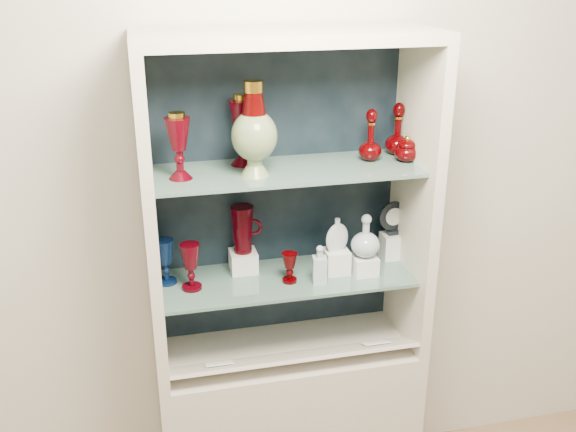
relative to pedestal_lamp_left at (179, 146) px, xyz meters
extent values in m
cube|color=beige|center=(0.37, 0.23, -0.18)|extent=(3.50, 0.02, 2.80)
cube|color=beige|center=(0.37, 0.01, -1.21)|extent=(1.00, 0.40, 0.75)
cube|color=black|center=(0.37, 0.20, -0.26)|extent=(0.98, 0.02, 1.15)
cube|color=beige|center=(-0.11, 0.01, -0.26)|extent=(0.04, 0.40, 1.15)
cube|color=beige|center=(0.85, 0.01, -0.26)|extent=(0.04, 0.40, 1.15)
cube|color=beige|center=(0.37, 0.01, 0.34)|extent=(1.00, 0.40, 0.04)
cube|color=slate|center=(0.37, 0.03, -0.54)|extent=(0.92, 0.34, 0.01)
cube|color=slate|center=(0.37, 0.03, -0.12)|extent=(0.92, 0.34, 0.01)
cube|color=beige|center=(0.37, -0.10, -0.80)|extent=(0.92, 0.17, 0.09)
cube|color=white|center=(0.09, -0.10, -0.79)|extent=(0.10, 0.06, 0.03)
cube|color=white|center=(0.68, -0.10, -0.79)|extent=(0.10, 0.06, 0.03)
cube|color=silver|center=(0.22, 0.11, -0.49)|extent=(0.10, 0.10, 0.08)
cube|color=silver|center=(0.56, 0.02, -0.49)|extent=(0.09, 0.09, 0.09)
cube|color=silver|center=(0.66, -0.02, -0.50)|extent=(0.09, 0.09, 0.07)
cube|color=silver|center=(0.81, 0.09, -0.48)|extent=(0.08, 0.08, 0.10)
camera|label=1|loc=(-0.11, -2.06, 0.56)|focal=40.00mm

